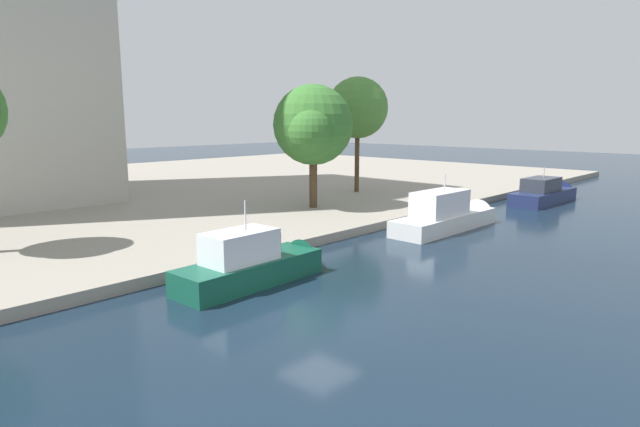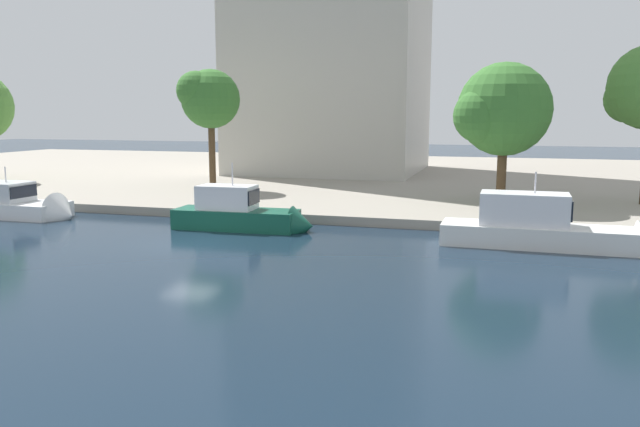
% 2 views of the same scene
% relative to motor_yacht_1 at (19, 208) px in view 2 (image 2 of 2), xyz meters
% --- Properties ---
extents(ground_plane, '(220.00, 220.00, 0.00)m').
position_rel_motor_yacht_1_xyz_m(ground_plane, '(14.56, -4.68, -0.54)').
color(ground_plane, '#142333').
extents(dock_promenade, '(120.00, 55.00, 0.56)m').
position_rel_motor_yacht_1_xyz_m(dock_promenade, '(14.56, 30.19, -0.26)').
color(dock_promenade, gray).
rests_on(dock_promenade, ground_plane).
extents(motor_yacht_1, '(8.40, 3.06, 4.35)m').
position_rel_motor_yacht_1_xyz_m(motor_yacht_1, '(0.00, 0.00, 0.00)').
color(motor_yacht_1, white).
rests_on(motor_yacht_1, ground_plane).
extents(motor_yacht_2, '(8.13, 2.52, 4.50)m').
position_rel_motor_yacht_1_xyz_m(motor_yacht_2, '(15.49, 0.01, 0.15)').
color(motor_yacht_2, '#14513D').
rests_on(motor_yacht_2, ground_plane).
extents(motor_yacht_3, '(10.30, 2.67, 4.53)m').
position_rel_motor_yacht_1_xyz_m(motor_yacht_3, '(31.74, -0.29, 0.25)').
color(motor_yacht_3, silver).
rests_on(motor_yacht_3, ground_plane).
extents(mooring_bollard_2, '(0.32, 0.32, 0.75)m').
position_rel_motor_yacht_1_xyz_m(mooring_bollard_2, '(-2.74, 3.46, 0.42)').
color(mooring_bollard_2, '#2D2D33').
rests_on(mooring_bollard_2, dock_promenade).
extents(tree_2, '(4.58, 4.65, 9.37)m').
position_rel_motor_yacht_1_xyz_m(tree_2, '(7.25, 12.43, 7.15)').
color(tree_2, '#4C3823').
rests_on(tree_2, dock_promenade).
extents(tree_4, '(6.12, 5.97, 9.20)m').
position_rel_motor_yacht_1_xyz_m(tree_4, '(29.02, 9.72, 6.19)').
color(tree_4, '#4C3823').
rests_on(tree_4, dock_promenade).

